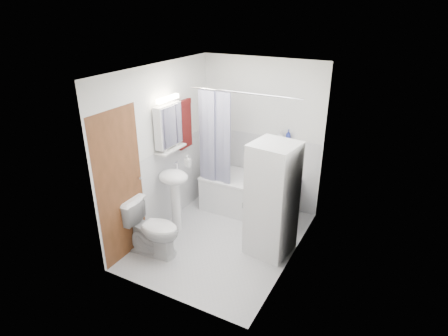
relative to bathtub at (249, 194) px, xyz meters
The scene contains 20 objects.
floor 0.97m from the bathtub, 89.80° to the right, with size 2.60×2.60×0.00m, color #B8B8BC.
room_walls 1.49m from the bathtub, 89.80° to the right, with size 2.60×2.60×2.60m.
wainscot 0.69m from the bathtub, 89.71° to the right, with size 1.98×2.58×2.58m.
door 1.88m from the bathtub, 122.78° to the right, with size 0.05×2.00×2.00m.
bathtub is the anchor object (origin of this frame).
tub_spout 0.69m from the bathtub, 58.78° to the left, with size 0.04×0.04×0.12m, color silver.
curtain_rod 1.71m from the bathtub, 90.00° to the right, with size 0.02×0.02×1.68m, color silver.
shower_curtain 1.08m from the bathtub, 147.56° to the right, with size 0.55×0.02×1.45m.
sink 1.29m from the bathtub, 127.51° to the right, with size 0.44×0.37×1.04m.
medicine_cabinet 1.75m from the bathtub, 137.72° to the right, with size 0.13×0.50×0.71m.
shelf 1.50m from the bathtub, 137.24° to the right, with size 0.18×0.54×0.03m, color silver.
shower_caddy 0.93m from the bathtub, 52.00° to the left, with size 0.22×0.06×0.02m, color silver.
towel 1.52m from the bathtub, 158.17° to the right, with size 0.07×0.31×0.76m.
washer_dryer 1.16m from the bathtub, 50.40° to the right, with size 0.62×0.61×1.55m.
toilet 1.75m from the bathtub, 113.02° to the right, with size 0.43×0.77×0.75m, color white.
soap_pump 1.16m from the bathtub, 136.53° to the right, with size 0.08×0.17×0.08m, color gray.
shelf_bottle 1.61m from the bathtub, 132.43° to the right, with size 0.07×0.18×0.07m, color gray.
shelf_cup 1.47m from the bathtub, 141.71° to the right, with size 0.10×0.09×0.10m, color gray.
shampoo_a 1.03m from the bathtub, 42.18° to the left, with size 0.13×0.17×0.13m, color gray.
shampoo_b 1.05m from the bathtub, 34.07° to the left, with size 0.08×0.21×0.08m, color #253396.
Camera 1 is at (2.13, -3.97, 3.11)m, focal length 30.00 mm.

